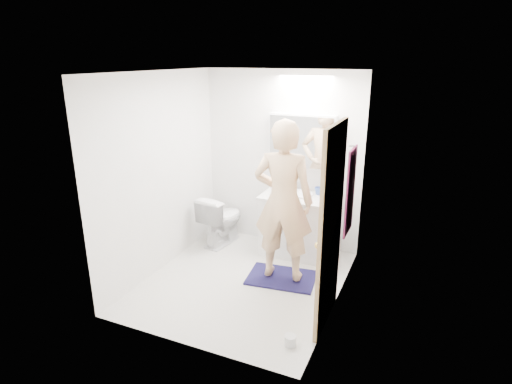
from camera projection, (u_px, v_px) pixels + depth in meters
The scene contains 23 objects.
floor at pixel (244, 281), 4.94m from camera, with size 2.50×2.50×0.00m, color silver.
ceiling at pixel (242, 72), 4.19m from camera, with size 2.50×2.50×0.00m, color white.
wall_back at pixel (282, 160), 5.66m from camera, with size 2.50×2.50×0.00m, color white.
wall_front at pixel (179, 225), 3.48m from camera, with size 2.50×2.50×0.00m, color white.
wall_left at pixel (160, 174), 4.99m from camera, with size 2.50×2.50×0.00m, color white.
wall_right at pixel (342, 198), 4.15m from camera, with size 2.50×2.50×0.00m, color white.
vanity_cabinet at pixel (297, 226), 5.53m from camera, with size 0.90×0.55×0.78m, color white.
countertop at pixel (298, 197), 5.41m from camera, with size 0.95×0.58×0.04m, color silver.
sink_basin at pixel (299, 194), 5.42m from camera, with size 0.36×0.36×0.03m, color white.
faucet at pixel (303, 185), 5.57m from camera, with size 0.02×0.02×0.16m, color silver.
medicine_cabinet at pixel (302, 141), 5.39m from camera, with size 0.88×0.14×0.70m, color white.
mirror_panel at pixel (300, 142), 5.32m from camera, with size 0.84×0.01×0.66m, color silver.
toilet at pixel (222, 219), 5.85m from camera, with size 0.40×0.71×0.72m, color white.
bath_rug at pixel (282, 278), 5.00m from camera, with size 0.80×0.55×0.02m, color #16133C.
person at pixel (283, 201), 4.69m from camera, with size 0.68×0.45×1.88m, color #DCB284.
door at pixel (331, 229), 3.92m from camera, with size 0.04×0.80×2.00m, color tan.
door_knob at pixel (318, 245), 3.69m from camera, with size 0.06×0.06×0.06m, color gold.
towel at pixel (350, 192), 4.67m from camera, with size 0.02×0.42×1.00m, color black.
towel_hook at pixel (352, 146), 4.51m from camera, with size 0.02×0.02×0.07m, color silver.
soap_bottle_a at pixel (280, 182), 5.61m from camera, with size 0.09×0.09×0.23m, color beige.
soap_bottle_b at pixel (292, 185), 5.59m from camera, with size 0.07×0.08×0.16m, color #547FB4.
toothbrush_cup at pixel (318, 191), 5.44m from camera, with size 0.11×0.11×0.10m, color #395AAC.
toilet_paper_roll at pixel (290, 340), 3.84m from camera, with size 0.11×0.11×0.10m, color silver.
Camera 1 is at (1.87, -3.94, 2.55)m, focal length 29.13 mm.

